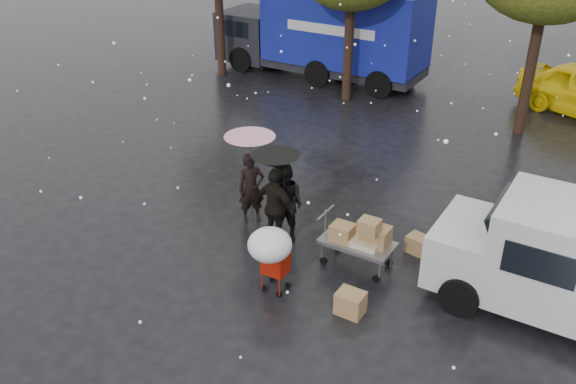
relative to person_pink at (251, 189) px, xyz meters
The scene contains 11 objects.
ground 2.20m from the person_pink, 38.45° to the right, with size 90.00×90.00×0.00m, color black.
person_pink is the anchor object (origin of this frame).
person_middle 1.15m from the person_pink, 15.96° to the right, with size 0.90×0.70×1.84m, color black.
person_black 1.17m from the person_pink, 28.76° to the right, with size 1.08×0.45×1.84m, color black.
umbrella_pink 1.14m from the person_pink, ahead, with size 1.14×1.14×2.14m.
umbrella_black 1.65m from the person_pink, 28.76° to the right, with size 1.02×1.02×2.16m.
vendor_cart 2.99m from the person_pink, ahead, with size 1.52×0.80×1.27m.
shopping_cart 2.84m from the person_pink, 48.10° to the right, with size 0.84×0.84×1.46m.
blue_truck 11.30m from the person_pink, 109.74° to the left, with size 8.30×2.60×3.50m.
box_ground_near 3.96m from the person_pink, 27.93° to the right, with size 0.51×0.41×0.46m, color #8B5D3C.
box_ground_far 3.94m from the person_pink, 11.32° to the left, with size 0.49×0.38×0.38m, color #8B5D3C.
Camera 1 is at (5.54, -8.82, 7.39)m, focal length 38.00 mm.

